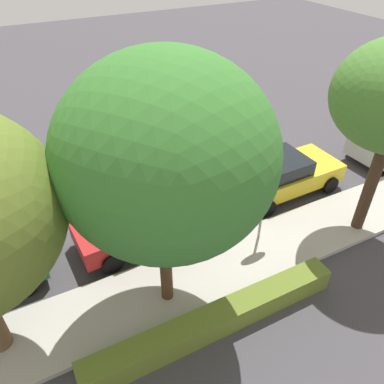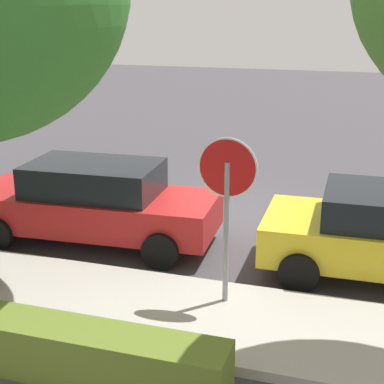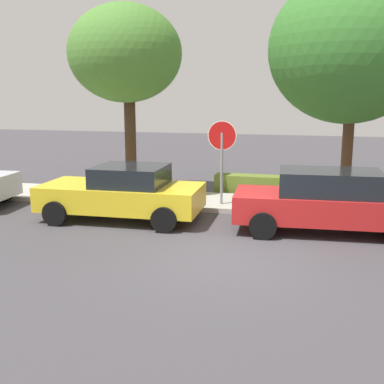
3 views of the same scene
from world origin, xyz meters
name	(u,v)px [view 3 (image 3 of 3)]	position (x,y,z in m)	size (l,w,h in m)	color
ground_plane	(229,257)	(0.00, 0.00, 0.00)	(60.00, 60.00, 0.00)	#423F44
sidewalk_curb	(254,204)	(0.00, 4.64, 0.07)	(32.00, 2.17, 0.14)	#B2ADA3
stop_sign	(222,148)	(-0.92, 4.15, 1.79)	(0.85, 0.08, 2.57)	gray
parked_car_yellow	(123,193)	(-3.23, 2.29, 0.74)	(4.30, 2.19, 1.47)	yellow
parked_car_red	(330,201)	(2.06, 2.35, 0.78)	(4.65, 2.13, 1.53)	red
street_tree_mid_block	(349,49)	(2.47, 5.05, 4.53)	(4.47, 4.47, 6.62)	#513823
street_tree_far	(125,54)	(-4.16, 5.05, 4.51)	(3.53, 3.53, 6.05)	#422D1E
fire_hydrant	(2,186)	(-8.14, 3.99, 0.36)	(0.30, 0.22, 0.72)	red
front_yard_hedge	(319,188)	(1.89, 6.29, 0.33)	(6.77, 0.63, 0.66)	olive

